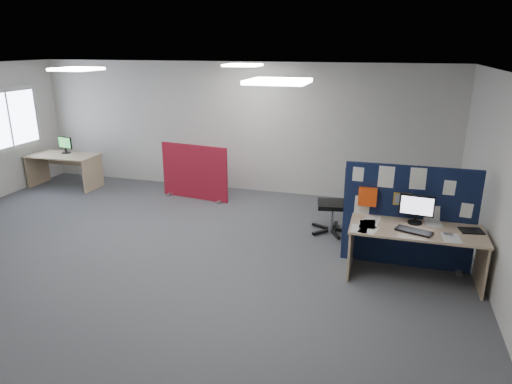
% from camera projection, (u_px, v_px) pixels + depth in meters
% --- Properties ---
extents(floor, '(9.00, 9.00, 0.00)m').
position_uv_depth(floor, '(162.00, 255.00, 6.86)').
color(floor, '#4D4F54').
rests_on(floor, ground).
extents(ceiling, '(9.00, 7.00, 0.02)m').
position_uv_depth(ceiling, '(149.00, 70.00, 6.03)').
color(ceiling, white).
rests_on(ceiling, wall_back).
extents(wall_back, '(9.00, 0.02, 2.70)m').
position_uv_depth(wall_back, '(235.00, 128.00, 9.64)').
color(wall_back, silver).
rests_on(wall_back, floor).
extents(wall_right, '(0.02, 7.00, 2.70)m').
position_uv_depth(wall_right, '(508.00, 197.00, 5.25)').
color(wall_right, silver).
rests_on(wall_right, floor).
extents(window, '(0.06, 1.70, 1.30)m').
position_uv_depth(window, '(8.00, 120.00, 9.39)').
color(window, white).
rests_on(window, wall_left).
extents(ceiling_lights, '(4.10, 4.10, 0.04)m').
position_uv_depth(ceiling_lights, '(193.00, 70.00, 6.56)').
color(ceiling_lights, white).
rests_on(ceiling_lights, ceiling).
extents(navy_divider, '(1.78, 0.30, 1.47)m').
position_uv_depth(navy_divider, '(406.00, 216.00, 6.35)').
color(navy_divider, black).
rests_on(navy_divider, floor).
extents(main_desk, '(1.71, 0.76, 0.73)m').
position_uv_depth(main_desk, '(415.00, 240.00, 6.05)').
color(main_desk, tan).
rests_on(main_desk, floor).
extents(monitor_main, '(0.45, 0.19, 0.40)m').
position_uv_depth(monitor_main, '(416.00, 208.00, 6.07)').
color(monitor_main, black).
rests_on(monitor_main, main_desk).
extents(keyboard, '(0.48, 0.32, 0.02)m').
position_uv_depth(keyboard, '(414.00, 231.00, 5.85)').
color(keyboard, black).
rests_on(keyboard, main_desk).
extents(mouse, '(0.10, 0.06, 0.03)m').
position_uv_depth(mouse, '(448.00, 235.00, 5.73)').
color(mouse, '#A5A5AA').
rests_on(mouse, main_desk).
extents(paper_tray, '(0.32, 0.27, 0.01)m').
position_uv_depth(paper_tray, '(471.00, 231.00, 5.88)').
color(paper_tray, black).
rests_on(paper_tray, main_desk).
extents(red_divider, '(1.49, 0.30, 1.12)m').
position_uv_depth(red_divider, '(194.00, 173.00, 9.25)').
color(red_divider, maroon).
rests_on(red_divider, floor).
extents(second_desk, '(1.51, 0.75, 0.73)m').
position_uv_depth(second_desk, '(65.00, 162.00, 10.05)').
color(second_desk, tan).
rests_on(second_desk, floor).
extents(monitor_second, '(0.40, 0.18, 0.37)m').
position_uv_depth(monitor_second, '(65.00, 144.00, 10.03)').
color(monitor_second, black).
rests_on(monitor_second, second_desk).
extents(office_chair, '(0.73, 0.72, 1.10)m').
position_uv_depth(office_chair, '(340.00, 197.00, 7.52)').
color(office_chair, black).
rests_on(office_chair, floor).
extents(desk_papers, '(1.35, 0.81, 0.00)m').
position_uv_depth(desk_papers, '(388.00, 227.00, 6.03)').
color(desk_papers, white).
rests_on(desk_papers, main_desk).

